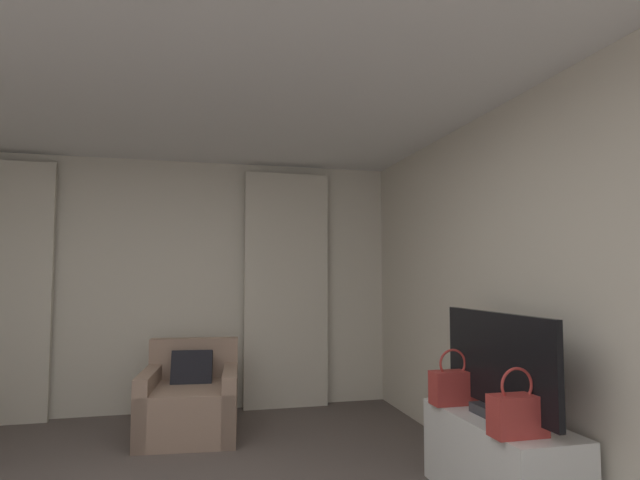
# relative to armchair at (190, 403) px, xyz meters

# --- Properties ---
(wall_window) EXTENTS (5.12, 0.06, 2.60)m
(wall_window) POSITION_rel_armchair_xyz_m (-0.39, 0.88, 1.02)
(wall_window) COLOR beige
(wall_window) RESTS_ON ground
(wall_right) EXTENTS (0.06, 6.12, 2.60)m
(wall_right) POSITION_rel_armchair_xyz_m (2.14, -2.15, 1.02)
(wall_right) COLOR beige
(wall_right) RESTS_ON ground
(ceiling) EXTENTS (5.12, 6.12, 0.06)m
(ceiling) POSITION_rel_armchair_xyz_m (-0.39, -2.15, 2.35)
(ceiling) COLOR white
(ceiling) RESTS_ON wall_left
(curtain_left_panel) EXTENTS (0.90, 0.06, 2.50)m
(curtain_left_panel) POSITION_rel_armchair_xyz_m (-1.77, 0.75, 0.97)
(curtain_left_panel) COLOR beige
(curtain_left_panel) RESTS_ON ground
(curtain_right_panel) EXTENTS (0.90, 0.06, 2.50)m
(curtain_right_panel) POSITION_rel_armchair_xyz_m (0.98, 0.75, 0.97)
(curtain_right_panel) COLOR beige
(curtain_right_panel) RESTS_ON ground
(armchair) EXTENTS (0.89, 0.95, 0.80)m
(armchair) POSITION_rel_armchair_xyz_m (0.00, 0.00, 0.00)
(armchair) COLOR #997A66
(armchair) RESTS_ON ground
(tv_console) EXTENTS (0.47, 1.12, 0.53)m
(tv_console) POSITION_rel_armchair_xyz_m (1.83, -1.90, -0.01)
(tv_console) COLOR white
(tv_console) RESTS_ON ground
(tv_flatscreen) EXTENTS (0.20, 1.13, 0.64)m
(tv_flatscreen) POSITION_rel_armchair_xyz_m (1.83, -1.91, 0.56)
(tv_flatscreen) COLOR #333338
(tv_flatscreen) RESTS_ON tv_console
(handbag_primary) EXTENTS (0.30, 0.14, 0.37)m
(handbag_primary) POSITION_rel_armchair_xyz_m (1.72, -1.54, 0.37)
(handbag_primary) COLOR #B73833
(handbag_primary) RESTS_ON tv_console
(handbag_secondary) EXTENTS (0.30, 0.14, 0.37)m
(handbag_secondary) POSITION_rel_armchair_xyz_m (1.72, -2.27, 0.37)
(handbag_secondary) COLOR #B73833
(handbag_secondary) RESTS_ON tv_console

